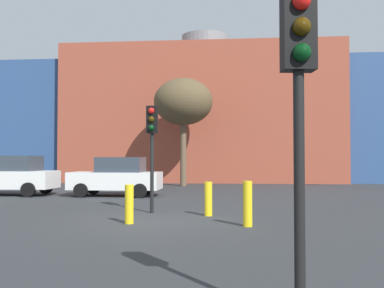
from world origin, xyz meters
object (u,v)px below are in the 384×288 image
at_px(parked_car_2, 117,177).
at_px(parked_car_1, 11,175).
at_px(bollard_yellow_2, 208,199).
at_px(traffic_light_island, 152,134).
at_px(traffic_light_near_right, 299,76).
at_px(bollard_yellow_1, 129,204).
at_px(bollard_yellow_0, 248,204).
at_px(bare_tree_0, 183,102).

bearing_deg(parked_car_2, parked_car_1, 0.00).
relative_size(parked_car_2, bollard_yellow_2, 4.02).
relative_size(traffic_light_island, bollard_yellow_2, 3.33).
height_order(traffic_light_near_right, traffic_light_island, traffic_light_near_right).
xyz_separation_m(traffic_light_island, bollard_yellow_1, (-0.19, -2.39, -2.05)).
bearing_deg(bollard_yellow_2, traffic_light_near_right, -80.55).
distance_m(parked_car_2, bollard_yellow_0, 10.57).
distance_m(bollard_yellow_0, bollard_yellow_1, 3.22).
bearing_deg(bollard_yellow_1, bollard_yellow_0, -3.62).
distance_m(parked_car_1, traffic_light_near_right, 19.47).
xyz_separation_m(traffic_light_near_right, bollard_yellow_1, (-3.55, 7.07, -2.16)).
distance_m(bare_tree_0, bollard_yellow_0, 17.49).
height_order(parked_car_1, traffic_light_island, traffic_light_island).
bearing_deg(bollard_yellow_2, parked_car_2, 124.61).
distance_m(parked_car_1, bollard_yellow_2, 12.02).
distance_m(parked_car_2, traffic_light_island, 7.03).
bearing_deg(bollard_yellow_0, parked_car_2, 123.47).
relative_size(bollard_yellow_0, bollard_yellow_2, 1.13).
distance_m(parked_car_2, bollard_yellow_2, 8.26).
bearing_deg(traffic_light_near_right, parked_car_1, -151.27).
distance_m(traffic_light_island, bollard_yellow_2, 2.84).
bearing_deg(bollard_yellow_1, bollard_yellow_2, 41.41).
bearing_deg(bollard_yellow_0, parked_car_1, 141.43).
height_order(bare_tree_0, bollard_yellow_0, bare_tree_0).
bearing_deg(parked_car_2, bare_tree_0, -106.69).
bearing_deg(bollard_yellow_1, traffic_light_near_right, -63.38).
bearing_deg(traffic_light_near_right, bollard_yellow_0, 175.55).
height_order(parked_car_2, bollard_yellow_2, parked_car_2).
distance_m(traffic_light_island, bare_tree_0, 14.15).
bearing_deg(parked_car_1, bollard_yellow_0, 141.43).
relative_size(traffic_light_near_right, bollard_yellow_2, 3.47).
bearing_deg(traffic_light_island, bollard_yellow_0, 49.36).
bearing_deg(parked_car_1, traffic_light_island, 142.23).
bearing_deg(bollard_yellow_1, parked_car_1, 132.34).
bearing_deg(bollard_yellow_2, bollard_yellow_1, -138.59).
bearing_deg(traffic_light_near_right, parked_car_2, -165.80).
relative_size(parked_car_1, traffic_light_island, 1.25).
xyz_separation_m(traffic_light_island, bollard_yellow_2, (1.88, -0.57, -2.06)).
xyz_separation_m(traffic_light_island, bare_tree_0, (-0.51, 13.86, 2.77)).
bearing_deg(traffic_light_island, parked_car_1, -127.78).
relative_size(traffic_light_near_right, traffic_light_island, 1.04).
xyz_separation_m(bollard_yellow_1, bollard_yellow_2, (2.07, 1.82, -0.00)).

